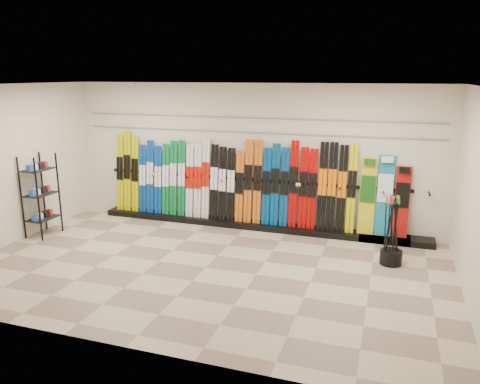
% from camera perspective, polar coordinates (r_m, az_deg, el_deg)
% --- Properties ---
extents(floor, '(8.00, 8.00, 0.00)m').
position_cam_1_polar(floor, '(8.01, -4.21, -9.18)').
color(floor, '#87705D').
rests_on(floor, ground).
extents(back_wall, '(8.00, 0.00, 8.00)m').
position_cam_1_polar(back_wall, '(9.85, 1.19, 4.41)').
color(back_wall, beige).
rests_on(back_wall, floor).
extents(left_wall, '(0.00, 5.00, 5.00)m').
position_cam_1_polar(left_wall, '(9.78, -26.62, 2.84)').
color(left_wall, beige).
rests_on(left_wall, floor).
extents(right_wall, '(0.00, 5.00, 5.00)m').
position_cam_1_polar(right_wall, '(7.08, 27.05, -1.06)').
color(right_wall, beige).
rests_on(right_wall, floor).
extents(ceiling, '(8.00, 8.00, 0.00)m').
position_cam_1_polar(ceiling, '(7.36, -4.64, 12.81)').
color(ceiling, silver).
rests_on(ceiling, back_wall).
extents(ski_rack_base, '(8.00, 0.40, 0.12)m').
position_cam_1_polar(ski_rack_base, '(9.93, 2.02, -4.08)').
color(ski_rack_base, black).
rests_on(ski_rack_base, floor).
extents(skis, '(5.37, 0.20, 1.82)m').
position_cam_1_polar(skis, '(9.92, -1.51, 1.25)').
color(skis, '#C3C100').
rests_on(skis, ski_rack_base).
extents(snowboards, '(0.93, 0.24, 1.55)m').
position_cam_1_polar(snowboards, '(9.42, 17.09, -0.68)').
color(snowboards, gold).
rests_on(snowboards, ski_rack_base).
extents(accessory_rack, '(0.40, 0.60, 1.64)m').
position_cam_1_polar(accessory_rack, '(10.12, -23.13, -0.40)').
color(accessory_rack, black).
rests_on(accessory_rack, floor).
extents(pole_bin, '(0.37, 0.37, 0.25)m').
position_cam_1_polar(pole_bin, '(8.49, 17.91, -7.56)').
color(pole_bin, black).
rests_on(pole_bin, floor).
extents(ski_poles, '(0.28, 0.24, 1.18)m').
position_cam_1_polar(ski_poles, '(8.34, 18.03, -4.42)').
color(ski_poles, black).
rests_on(ski_poles, pole_bin).
extents(slatwall_rail_0, '(7.60, 0.02, 0.03)m').
position_cam_1_polar(slatwall_rail_0, '(9.76, 1.17, 7.29)').
color(slatwall_rail_0, gray).
rests_on(slatwall_rail_0, back_wall).
extents(slatwall_rail_1, '(7.60, 0.02, 0.03)m').
position_cam_1_polar(slatwall_rail_1, '(9.73, 1.18, 9.04)').
color(slatwall_rail_1, gray).
rests_on(slatwall_rail_1, back_wall).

